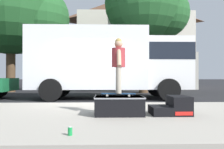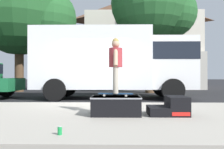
{
  "view_description": "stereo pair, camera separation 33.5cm",
  "coord_description": "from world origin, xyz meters",
  "px_view_note": "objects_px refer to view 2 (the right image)",
  "views": [
    {
      "loc": [
        0.52,
        -8.6,
        0.99
      ],
      "look_at": [
        0.71,
        -1.73,
        1.04
      ],
      "focal_mm": 38.98,
      "sensor_mm": 36.0,
      "label": 1
    },
    {
      "loc": [
        0.85,
        -8.6,
        0.99
      ],
      "look_at": [
        0.71,
        -1.73,
        1.04
      ],
      "focal_mm": 38.98,
      "sensor_mm": 36.0,
      "label": 2
    }
  ],
  "objects_px": {
    "skateboard": "(116,94)",
    "skater_kid": "(116,61)",
    "street_tree_neighbour": "(154,5)",
    "street_tree_main": "(25,10)",
    "skate_box": "(116,105)",
    "soda_can": "(60,131)",
    "box_truck": "(114,60)",
    "kicker_ramp": "(171,107)"
  },
  "relations": [
    {
      "from": "skate_box",
      "to": "street_tree_main",
      "type": "xyz_separation_m",
      "value": [
        -5.91,
        9.99,
        4.92
      ]
    },
    {
      "from": "soda_can",
      "to": "skate_box",
      "type": "bearing_deg",
      "value": 66.48
    },
    {
      "from": "skateboard",
      "to": "street_tree_neighbour",
      "type": "xyz_separation_m",
      "value": [
        2.28,
        9.04,
        4.66
      ]
    },
    {
      "from": "skate_box",
      "to": "kicker_ramp",
      "type": "bearing_deg",
      "value": -0.02
    },
    {
      "from": "skate_box",
      "to": "skater_kid",
      "type": "distance_m",
      "value": 1.01
    },
    {
      "from": "skate_box",
      "to": "skateboard",
      "type": "height_order",
      "value": "skateboard"
    },
    {
      "from": "skater_kid",
      "to": "soda_can",
      "type": "bearing_deg",
      "value": -113.04
    },
    {
      "from": "box_truck",
      "to": "skateboard",
      "type": "bearing_deg",
      "value": -89.15
    },
    {
      "from": "box_truck",
      "to": "street_tree_neighbour",
      "type": "xyz_separation_m",
      "value": [
        2.35,
        3.79,
        3.55
      ]
    },
    {
      "from": "skater_kid",
      "to": "soda_can",
      "type": "height_order",
      "value": "skater_kid"
    },
    {
      "from": "skater_kid",
      "to": "box_truck",
      "type": "relative_size",
      "value": 0.18
    },
    {
      "from": "kicker_ramp",
      "to": "skateboard",
      "type": "bearing_deg",
      "value": 178.74
    },
    {
      "from": "skate_box",
      "to": "kicker_ramp",
      "type": "height_order",
      "value": "kicker_ramp"
    },
    {
      "from": "box_truck",
      "to": "street_tree_main",
      "type": "height_order",
      "value": "street_tree_main"
    },
    {
      "from": "box_truck",
      "to": "street_tree_main",
      "type": "relative_size",
      "value": 0.81
    },
    {
      "from": "skateboard",
      "to": "skater_kid",
      "type": "xyz_separation_m",
      "value": [
        -0.0,
        0.0,
        0.75
      ]
    },
    {
      "from": "kicker_ramp",
      "to": "street_tree_main",
      "type": "xyz_separation_m",
      "value": [
        -7.15,
        9.99,
        4.97
      ]
    },
    {
      "from": "skater_kid",
      "to": "street_tree_main",
      "type": "bearing_deg",
      "value": 120.64
    },
    {
      "from": "skater_kid",
      "to": "street_tree_main",
      "type": "height_order",
      "value": "street_tree_main"
    },
    {
      "from": "skate_box",
      "to": "skater_kid",
      "type": "relative_size",
      "value": 0.87
    },
    {
      "from": "street_tree_main",
      "to": "box_truck",
      "type": "bearing_deg",
      "value": -38.95
    },
    {
      "from": "kicker_ramp",
      "to": "skater_kid",
      "type": "bearing_deg",
      "value": 178.74
    },
    {
      "from": "skateboard",
      "to": "soda_can",
      "type": "height_order",
      "value": "skateboard"
    },
    {
      "from": "skate_box",
      "to": "street_tree_main",
      "type": "distance_m",
      "value": 12.61
    },
    {
      "from": "street_tree_main",
      "to": "kicker_ramp",
      "type": "bearing_deg",
      "value": -54.41
    },
    {
      "from": "skateboard",
      "to": "street_tree_main",
      "type": "xyz_separation_m",
      "value": [
        -5.9,
        9.97,
        4.67
      ]
    },
    {
      "from": "street_tree_neighbour",
      "to": "street_tree_main",
      "type": "bearing_deg",
      "value": 173.57
    },
    {
      "from": "skateboard",
      "to": "skater_kid",
      "type": "height_order",
      "value": "skater_kid"
    },
    {
      "from": "soda_can",
      "to": "skater_kid",
      "type": "bearing_deg",
      "value": 66.96
    },
    {
      "from": "skate_box",
      "to": "street_tree_neighbour",
      "type": "xyz_separation_m",
      "value": [
        2.27,
        9.07,
        4.91
      ]
    },
    {
      "from": "soda_can",
      "to": "skateboard",
      "type": "bearing_deg",
      "value": 66.96
    },
    {
      "from": "street_tree_main",
      "to": "skate_box",
      "type": "bearing_deg",
      "value": -59.39
    },
    {
      "from": "street_tree_main",
      "to": "street_tree_neighbour",
      "type": "relative_size",
      "value": 1.1
    },
    {
      "from": "kicker_ramp",
      "to": "box_truck",
      "type": "height_order",
      "value": "box_truck"
    },
    {
      "from": "kicker_ramp",
      "to": "soda_can",
      "type": "distance_m",
      "value": 2.82
    },
    {
      "from": "skateboard",
      "to": "box_truck",
      "type": "xyz_separation_m",
      "value": [
        -0.08,
        5.26,
        1.11
      ]
    },
    {
      "from": "street_tree_main",
      "to": "street_tree_neighbour",
      "type": "height_order",
      "value": "street_tree_main"
    },
    {
      "from": "skate_box",
      "to": "skater_kid",
      "type": "xyz_separation_m",
      "value": [
        -0.01,
        0.03,
        1.0
      ]
    },
    {
      "from": "box_truck",
      "to": "kicker_ramp",
      "type": "bearing_deg",
      "value": -75.92
    },
    {
      "from": "skater_kid",
      "to": "kicker_ramp",
      "type": "bearing_deg",
      "value": -1.26
    },
    {
      "from": "skateboard",
      "to": "street_tree_main",
      "type": "relative_size",
      "value": 0.09
    },
    {
      "from": "skateboard",
      "to": "street_tree_main",
      "type": "distance_m",
      "value": 12.49
    }
  ]
}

